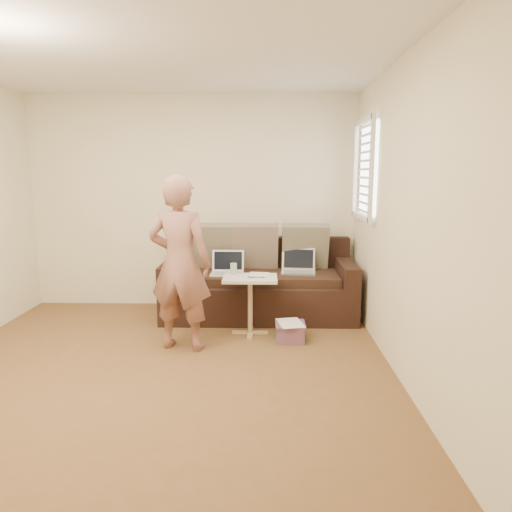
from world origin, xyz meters
name	(u,v)px	position (x,y,z in m)	size (l,w,h in m)	color
floor	(155,380)	(0.00, 0.00, 0.00)	(4.50, 4.50, 0.00)	brown
ceiling	(141,41)	(0.00, 0.00, 2.60)	(4.50, 4.50, 0.00)	white
wall_back	(193,202)	(0.00, 2.25, 1.30)	(4.00, 4.00, 0.00)	beige
wall_right	(410,222)	(2.00, 0.00, 1.30)	(4.50, 4.50, 0.00)	beige
window_blinds	(365,169)	(1.95, 1.50, 1.70)	(0.12, 0.88, 1.08)	white
sofa	(259,280)	(0.83, 1.77, 0.42)	(2.20, 0.95, 0.85)	black
pillow_left	(210,246)	(0.23, 2.01, 0.79)	(0.55, 0.14, 0.55)	#6C6150
pillow_mid	(255,246)	(0.78, 2.00, 0.79)	(0.55, 0.14, 0.55)	#766054
pillow_right	(305,247)	(1.38, 1.99, 0.79)	(0.55, 0.14, 0.55)	#6C6150
laptop_silver	(298,273)	(1.28, 1.73, 0.52)	(0.39, 0.28, 0.26)	#B7BABC
laptop_white	(227,275)	(0.46, 1.64, 0.52)	(0.37, 0.27, 0.27)	white
person	(180,263)	(0.10, 0.72, 0.83)	(0.60, 0.41, 1.66)	#8E4D4D
side_table	(250,305)	(0.74, 1.14, 0.30)	(0.55, 0.39, 0.61)	silver
drinking_glass	(234,269)	(0.57, 1.24, 0.67)	(0.07, 0.07, 0.12)	silver
scissors	(256,277)	(0.81, 1.08, 0.62)	(0.18, 0.10, 0.02)	silver
paper_on_table	(258,275)	(0.82, 1.21, 0.61)	(0.21, 0.30, 0.00)	white
striped_box	(290,332)	(1.15, 0.93, 0.09)	(0.30, 0.30, 0.19)	#D11F75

